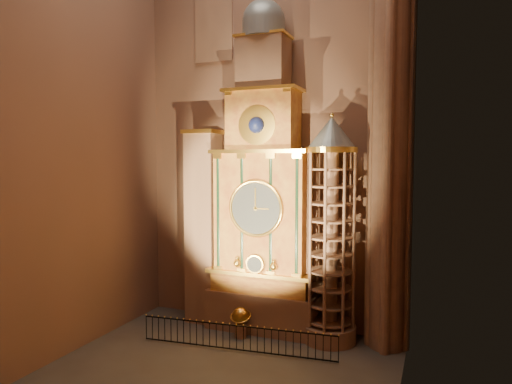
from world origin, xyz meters
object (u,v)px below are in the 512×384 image
at_px(iron_railing, 236,338).
at_px(celestial_globe, 241,319).
at_px(stair_turret, 331,232).
at_px(astronomical_clock, 263,199).
at_px(portrait_tower, 204,226).

bearing_deg(iron_railing, celestial_globe, 107.64).
bearing_deg(stair_turret, celestial_globe, -164.08).
distance_m(stair_turret, iron_railing, 6.50).
height_order(astronomical_clock, portrait_tower, astronomical_clock).
height_order(stair_turret, celestial_globe, stair_turret).
relative_size(portrait_tower, iron_railing, 1.13).
bearing_deg(stair_turret, astronomical_clock, 175.70).
relative_size(stair_turret, celestial_globe, 7.29).
relative_size(portrait_tower, stair_turret, 0.94).
relative_size(celestial_globe, iron_railing, 0.16).
bearing_deg(celestial_globe, stair_turret, 15.92).
xyz_separation_m(astronomical_clock, portrait_tower, (-3.40, 0.02, -1.53)).
bearing_deg(astronomical_clock, iron_railing, -92.11).
bearing_deg(astronomical_clock, stair_turret, -4.30).
xyz_separation_m(astronomical_clock, stair_turret, (3.50, -0.26, -1.41)).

